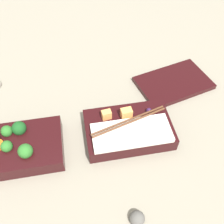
# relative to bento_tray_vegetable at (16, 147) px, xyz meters

# --- Properties ---
(ground_plane) EXTENTS (3.00, 3.00, 0.00)m
(ground_plane) POSITION_rel_bento_tray_vegetable_xyz_m (0.14, -0.01, -0.02)
(ground_plane) COLOR gray
(bento_tray_vegetable) EXTENTS (0.21, 0.13, 0.06)m
(bento_tray_vegetable) POSITION_rel_bento_tray_vegetable_xyz_m (0.00, 0.00, 0.00)
(bento_tray_vegetable) COLOR black
(bento_tray_vegetable) RESTS_ON ground_plane
(bento_tray_rice) EXTENTS (0.21, 0.13, 0.06)m
(bento_tray_rice) POSITION_rel_bento_tray_vegetable_xyz_m (0.26, 0.00, 0.00)
(bento_tray_rice) COLOR black
(bento_tray_rice) RESTS_ON ground_plane
(bento_lid) EXTENTS (0.23, 0.17, 0.01)m
(bento_lid) POSITION_rel_bento_tray_vegetable_xyz_m (0.43, 0.15, -0.02)
(bento_lid) COLOR black
(bento_lid) RESTS_ON ground_plane
(pebble_0) EXTENTS (0.03, 0.03, 0.03)m
(pebble_0) POSITION_rel_bento_tray_vegetable_xyz_m (0.24, -0.20, -0.01)
(pebble_0) COLOR #595651
(pebble_0) RESTS_ON ground_plane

